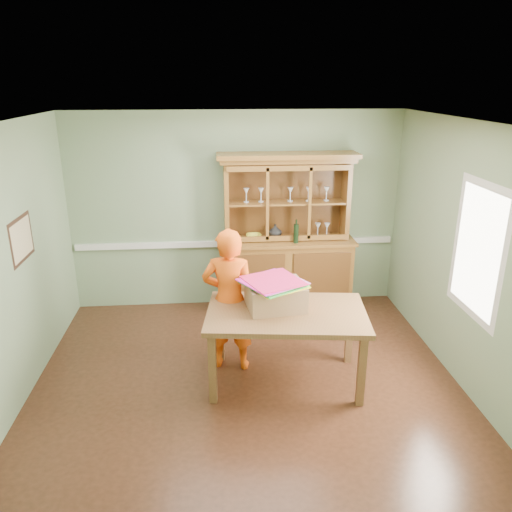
{
  "coord_description": "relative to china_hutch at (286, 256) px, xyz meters",
  "views": [
    {
      "loc": [
        -0.29,
        -4.66,
        3.07
      ],
      "look_at": [
        0.14,
        0.4,
        1.26
      ],
      "focal_mm": 35.0,
      "sensor_mm": 36.0,
      "label": 1
    }
  ],
  "objects": [
    {
      "name": "wall_front",
      "position": [
        -0.67,
        -3.75,
        0.59
      ],
      "size": [
        4.5,
        0.0,
        4.5
      ],
      "primitive_type": "plane",
      "rotation": [
        -1.57,
        0.0,
        0.0
      ],
      "color": "gray",
      "rests_on": "floor"
    },
    {
      "name": "cardboard_box",
      "position": [
        -0.36,
        -1.72,
        0.19
      ],
      "size": [
        0.63,
        0.53,
        0.27
      ],
      "primitive_type": "cube",
      "rotation": [
        0.0,
        0.0,
        0.13
      ],
      "color": "#956D4C",
      "rests_on": "dining_table"
    },
    {
      "name": "kite_stack",
      "position": [
        -0.39,
        -1.74,
        0.35
      ],
      "size": [
        0.71,
        0.71,
        0.05
      ],
      "rotation": [
        0.0,
        0.0,
        0.49
      ],
      "color": "yellow",
      "rests_on": "cardboard_box"
    },
    {
      "name": "wall_right",
      "position": [
        1.58,
        -1.75,
        0.59
      ],
      "size": [
        0.0,
        4.0,
        4.0
      ],
      "primitive_type": "plane",
      "rotation": [
        1.57,
        0.0,
        -1.57
      ],
      "color": "gray",
      "rests_on": "floor"
    },
    {
      "name": "floor",
      "position": [
        -0.67,
        -1.75,
        -0.76
      ],
      "size": [
        4.5,
        4.5,
        0.0
      ],
      "primitive_type": "plane",
      "color": "#4E2A19",
      "rests_on": "ground"
    },
    {
      "name": "window_panel",
      "position": [
        1.56,
        -2.05,
        0.74
      ],
      "size": [
        0.03,
        0.96,
        1.36
      ],
      "color": "silver",
      "rests_on": "wall_right"
    },
    {
      "name": "wall_back",
      "position": [
        -0.67,
        0.25,
        0.59
      ],
      "size": [
        4.5,
        0.0,
        4.5
      ],
      "primitive_type": "plane",
      "rotation": [
        1.57,
        0.0,
        0.0
      ],
      "color": "gray",
      "rests_on": "floor"
    },
    {
      "name": "chair_rail",
      "position": [
        -0.67,
        0.22,
        0.14
      ],
      "size": [
        4.41,
        0.05,
        0.08
      ],
      "primitive_type": "cube",
      "color": "silver",
      "rests_on": "wall_back"
    },
    {
      "name": "ceiling",
      "position": [
        -0.67,
        -1.75,
        1.94
      ],
      "size": [
        4.5,
        4.5,
        0.0
      ],
      "primitive_type": "plane",
      "rotation": [
        3.14,
        0.0,
        0.0
      ],
      "color": "white",
      "rests_on": "wall_back"
    },
    {
      "name": "dining_table",
      "position": [
        -0.26,
        -1.83,
        -0.04
      ],
      "size": [
        1.74,
        1.16,
        0.82
      ],
      "rotation": [
        0.0,
        0.0,
        -0.12
      ],
      "color": "brown",
      "rests_on": "floor"
    },
    {
      "name": "china_hutch",
      "position": [
        0.0,
        0.0,
        0.0
      ],
      "size": [
        1.84,
        0.61,
        2.17
      ],
      "color": "brown",
      "rests_on": "floor"
    },
    {
      "name": "wall_left",
      "position": [
        -2.92,
        -1.75,
        0.59
      ],
      "size": [
        0.0,
        4.0,
        4.0
      ],
      "primitive_type": "plane",
      "rotation": [
        1.57,
        0.0,
        1.57
      ],
      "color": "gray",
      "rests_on": "floor"
    },
    {
      "name": "person",
      "position": [
        -0.83,
        -1.48,
        0.05
      ],
      "size": [
        0.65,
        0.49,
        1.62
      ],
      "primitive_type": "imported",
      "rotation": [
        0.0,
        0.0,
        2.96
      ],
      "color": "#F7580F",
      "rests_on": "floor"
    },
    {
      "name": "framed_map",
      "position": [
        -2.9,
        -1.45,
        0.79
      ],
      "size": [
        0.03,
        0.6,
        0.46
      ],
      "color": "#341F14",
      "rests_on": "wall_left"
    }
  ]
}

